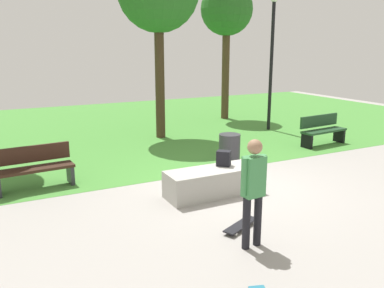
% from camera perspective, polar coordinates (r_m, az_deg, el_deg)
% --- Properties ---
extents(ground_plane, '(28.00, 28.00, 0.00)m').
position_cam_1_polar(ground_plane, '(8.93, 6.13, -5.86)').
color(ground_plane, '#9E9993').
extents(grass_lawn, '(26.60, 12.93, 0.01)m').
position_cam_1_polar(grass_lawn, '(15.57, -9.11, 2.53)').
color(grass_lawn, '#478C38').
rests_on(grass_lawn, ground_plane).
extents(concrete_ledge, '(1.97, 0.71, 0.55)m').
position_cam_1_polar(concrete_ledge, '(8.28, 2.98, -5.39)').
color(concrete_ledge, '#A8A59E').
rests_on(concrete_ledge, ground_plane).
extents(backpack_on_ledge, '(0.34, 0.34, 0.32)m').
position_cam_1_polar(backpack_on_ledge, '(8.39, 4.50, -2.03)').
color(backpack_on_ledge, black).
rests_on(backpack_on_ledge, concrete_ledge).
extents(skater_performing_trick, '(0.43, 0.23, 1.68)m').
position_cam_1_polar(skater_performing_trick, '(6.02, 8.69, -5.84)').
color(skater_performing_trick, black).
rests_on(skater_performing_trick, ground_plane).
extents(skateboard_by_ledge, '(0.81, 0.52, 0.08)m').
position_cam_1_polar(skateboard_by_ledge, '(6.92, 6.92, -11.31)').
color(skateboard_by_ledge, black).
rests_on(skateboard_by_ledge, ground_plane).
extents(park_bench_near_path, '(1.63, 0.60, 0.91)m').
position_cam_1_polar(park_bench_near_path, '(9.21, -21.47, -3.01)').
color(park_bench_near_path, '#331E14').
rests_on(park_bench_near_path, ground_plane).
extents(park_bench_center_lawn, '(1.64, 0.62, 0.91)m').
position_cam_1_polar(park_bench_center_lawn, '(13.01, 17.96, 1.98)').
color(park_bench_center_lawn, '#1E4223').
rests_on(park_bench_center_lawn, ground_plane).
extents(tree_slender_maple, '(2.08, 2.08, 5.44)m').
position_cam_1_polar(tree_slender_maple, '(16.89, 4.93, 18.18)').
color(tree_slender_maple, '#4C3823').
rests_on(tree_slender_maple, grass_lawn).
extents(lamp_post, '(0.28, 0.28, 4.70)m').
position_cam_1_polar(lamp_post, '(14.73, 11.24, 12.85)').
color(lamp_post, black).
rests_on(lamp_post, ground_plane).
extents(trash_bin, '(0.54, 0.54, 0.80)m').
position_cam_1_polar(trash_bin, '(10.37, 5.32, -0.75)').
color(trash_bin, '#333338').
rests_on(trash_bin, ground_plane).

